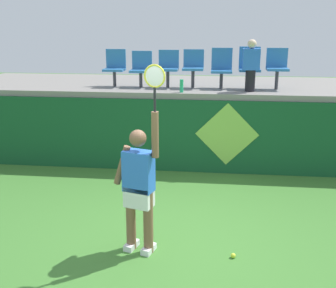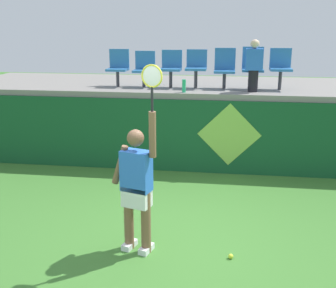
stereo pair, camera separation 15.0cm
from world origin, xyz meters
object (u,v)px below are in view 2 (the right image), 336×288
stadium_chair_0 (118,66)px  spectator_0 (254,65)px  stadium_chair_5 (253,66)px  water_bottle (184,86)px  stadium_chair_1 (144,67)px  stadium_chair_3 (196,66)px  stadium_chair_6 (281,66)px  stadium_chair_2 (171,66)px  stadium_chair_4 (225,67)px  tennis_ball (231,256)px  tennis_player (137,184)px

stadium_chair_0 → spectator_0: 2.94m
stadium_chair_5 → water_bottle: bearing=-152.7°
stadium_chair_1 → stadium_chair_3: stadium_chair_3 is taller
stadium_chair_5 → stadium_chair_6: stadium_chair_5 is taller
stadium_chair_2 → stadium_chair_6: 2.30m
stadium_chair_5 → stadium_chair_1: bearing=-179.9°
stadium_chair_4 → spectator_0: size_ratio=0.81×
stadium_chair_0 → stadium_chair_2: size_ratio=1.01×
tennis_ball → stadium_chair_1: bearing=114.9°
water_bottle → stadium_chair_4: size_ratio=0.31×
tennis_player → tennis_ball: tennis_player is taller
stadium_chair_4 → stadium_chair_5: size_ratio=0.97×
stadium_chair_6 → spectator_0: size_ratio=0.81×
stadium_chair_2 → stadium_chair_3: 0.54m
tennis_player → water_bottle: (0.25, 3.44, 0.80)m
stadium_chair_4 → stadium_chair_5: 0.58m
stadium_chair_2 → stadium_chair_4: bearing=0.5°
tennis_player → stadium_chair_2: 4.29m
stadium_chair_3 → tennis_player: bearing=-96.0°
water_bottle → stadium_chair_4: (0.79, 0.71, 0.32)m
tennis_ball → stadium_chair_0: bearing=121.1°
stadium_chair_3 → tennis_ball: bearing=-79.0°
tennis_player → stadium_chair_6: size_ratio=2.96×
spectator_0 → stadium_chair_3: bearing=161.0°
tennis_ball → water_bottle: (-1.00, 3.49, 1.72)m
tennis_player → stadium_chair_4: bearing=76.0°
stadium_chair_2 → stadium_chair_4: (1.15, 0.01, 0.00)m
water_bottle → stadium_chair_0: stadium_chair_0 is taller
stadium_chair_2 → stadium_chair_3: stadium_chair_3 is taller
stadium_chair_2 → stadium_chair_5: (1.73, 0.01, 0.03)m
stadium_chair_5 → stadium_chair_2: bearing=-179.7°
stadium_chair_2 → stadium_chair_5: size_ratio=0.91×
stadium_chair_1 → stadium_chair_5: stadium_chair_5 is taller
tennis_ball → stadium_chair_5: size_ratio=0.08×
stadium_chair_1 → spectator_0: 2.36m
tennis_ball → stadium_chair_1: (-1.95, 4.20, 2.00)m
water_bottle → spectator_0: spectator_0 is taller
stadium_chair_0 → stadium_chair_2: stadium_chair_0 is taller
spectator_0 → stadium_chair_4: bearing=144.3°
stadium_chair_3 → stadium_chair_5: bearing=0.4°
stadium_chair_0 → spectator_0: spectator_0 is taller
stadium_chair_1 → stadium_chair_6: stadium_chair_6 is taller
stadium_chair_0 → stadium_chair_3: 1.72m
stadium_chair_1 → stadium_chair_2: (0.59, -0.00, 0.03)m
stadium_chair_3 → stadium_chair_2: bearing=179.9°
tennis_player → water_bottle: bearing=85.9°
tennis_player → stadium_chair_3: (0.43, 4.14, 1.13)m
stadium_chair_0 → stadium_chair_2: 1.18m
spectator_0 → tennis_player: bearing=-113.5°
stadium_chair_4 → tennis_ball: bearing=-87.2°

